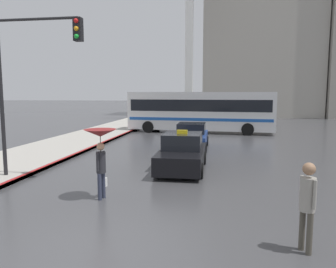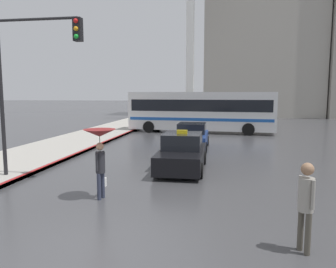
# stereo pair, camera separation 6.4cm
# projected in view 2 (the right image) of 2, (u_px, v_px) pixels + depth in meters

# --- Properties ---
(ground_plane) EXTENTS (300.00, 300.00, 0.00)m
(ground_plane) POSITION_uv_depth(u_px,v_px,m) (82.00, 256.00, 6.50)
(ground_plane) COLOR #424244
(taxi) EXTENTS (1.91, 4.18, 1.70)m
(taxi) POSITION_uv_depth(u_px,v_px,m) (182.00, 154.00, 13.87)
(taxi) COLOR black
(taxi) RESTS_ON ground_plane
(sedan_red) EXTENTS (1.91, 4.14, 1.48)m
(sedan_red) POSITION_uv_depth(u_px,v_px,m) (192.00, 137.00, 19.28)
(sedan_red) COLOR navy
(sedan_red) RESTS_ON ground_plane
(city_bus) EXTENTS (12.11, 3.51, 3.36)m
(city_bus) POSITION_uv_depth(u_px,v_px,m) (201.00, 110.00, 27.24)
(city_bus) COLOR silver
(city_bus) RESTS_ON ground_plane
(pedestrian_with_umbrella) EXTENTS (0.98, 0.98, 2.15)m
(pedestrian_with_umbrella) POSITION_uv_depth(u_px,v_px,m) (100.00, 144.00, 9.86)
(pedestrian_with_umbrella) COLOR #2D3347
(pedestrian_with_umbrella) RESTS_ON ground_plane
(pedestrian_man) EXTENTS (0.41, 0.44, 1.86)m
(pedestrian_man) POSITION_uv_depth(u_px,v_px,m) (306.00, 199.00, 6.53)
(pedestrian_man) COLOR #4C473D
(pedestrian_man) RESTS_ON ground_plane
(traffic_light) EXTENTS (3.30, 0.38, 6.13)m
(traffic_light) POSITION_uv_depth(u_px,v_px,m) (30.00, 66.00, 11.78)
(traffic_light) COLOR black
(traffic_light) RESTS_ON ground_plane
(monument_cross) EXTENTS (9.38, 0.90, 21.31)m
(monument_cross) POSITION_uv_depth(u_px,v_px,m) (190.00, 20.00, 39.44)
(monument_cross) COLOR white
(monument_cross) RESTS_ON ground_plane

